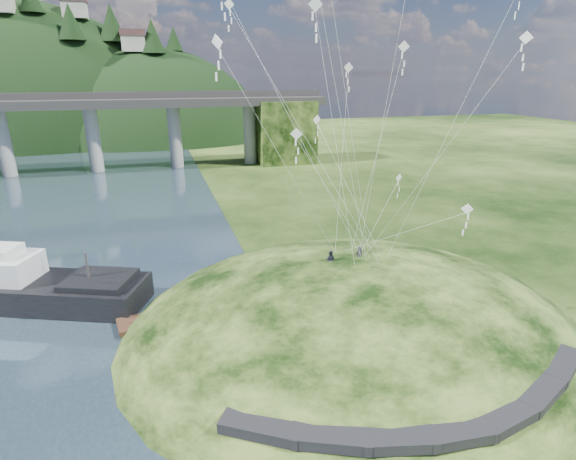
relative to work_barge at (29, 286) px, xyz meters
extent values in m
plane|color=black|center=(16.46, -13.36, -1.65)|extent=(320.00, 320.00, 0.00)
ellipsoid|color=black|center=(24.46, -11.36, -3.15)|extent=(36.00, 32.00, 13.00)
cube|color=black|center=(14.96, -21.36, 0.38)|extent=(4.32, 3.62, 0.71)
cube|color=black|center=(17.96, -23.01, 0.44)|extent=(4.10, 2.97, 0.61)
cube|color=black|center=(20.96, -24.01, 0.43)|extent=(3.85, 2.37, 0.62)
cube|color=black|center=(23.96, -24.46, 0.39)|extent=(3.62, 1.83, 0.66)
cube|color=black|center=(26.96, -24.26, 0.40)|extent=(3.82, 2.27, 0.68)
cube|color=black|center=(29.96, -23.31, 0.49)|extent=(4.11, 2.97, 0.71)
cube|color=black|center=(32.96, -21.76, 0.52)|extent=(4.26, 3.43, 0.66)
cylinder|color=gray|center=(-15.54, 56.64, 4.85)|extent=(2.60, 2.60, 13.00)
cylinder|color=gray|center=(-0.04, 56.64, 4.85)|extent=(2.60, 2.60, 13.00)
cylinder|color=gray|center=(15.46, 56.64, 4.85)|extent=(2.60, 2.60, 13.00)
cylinder|color=gray|center=(30.96, 56.64, 4.85)|extent=(2.60, 2.60, 13.00)
cube|color=black|center=(38.46, 56.64, 4.85)|extent=(12.00, 11.00, 13.00)
ellipsoid|color=black|center=(-23.54, 112.64, -7.65)|extent=(96.00, 68.00, 88.00)
ellipsoid|color=black|center=(11.46, 104.64, -11.65)|extent=(76.00, 56.00, 72.00)
cone|color=black|center=(-5.98, 93.73, 28.93)|extent=(6.47, 6.47, 8.51)
cone|color=black|center=(3.25, 100.63, 29.58)|extent=(7.13, 7.13, 9.38)
cone|color=black|center=(13.35, 95.67, 26.22)|extent=(6.56, 6.56, 8.63)
cone|color=black|center=(19.24, 101.27, 26.03)|extent=(4.88, 4.88, 6.42)
cube|color=beige|center=(-5.54, 102.64, 32.53)|extent=(6.00, 5.00, 4.00)
cube|color=beige|center=(8.46, 96.64, 24.23)|extent=(6.00, 5.00, 4.00)
cube|color=#543130|center=(8.46, 96.64, 26.93)|extent=(6.40, 5.40, 1.60)
cube|color=black|center=(0.31, -0.13, -0.54)|extent=(19.34, 11.92, 2.22)
cube|color=silver|center=(-2.06, 0.85, 1.43)|extent=(6.97, 5.76, 2.39)
cube|color=black|center=(5.84, -2.41, 0.83)|extent=(6.37, 5.91, 0.51)
cylinder|color=#2D2B2B|center=(5.05, -2.08, 1.94)|extent=(0.21, 0.21, 2.56)
cube|color=#311D14|center=(14.41, -5.81, -1.18)|extent=(14.64, 4.69, 0.36)
cylinder|color=#311D14|center=(8.30, -6.86, -1.44)|extent=(0.31, 0.31, 1.03)
cylinder|color=#311D14|center=(11.35, -6.34, -1.44)|extent=(0.31, 0.31, 1.03)
cylinder|color=#311D14|center=(14.41, -5.81, -1.44)|extent=(0.31, 0.31, 1.03)
cylinder|color=#311D14|center=(17.46, -5.28, -1.44)|extent=(0.31, 0.31, 1.03)
cylinder|color=#311D14|center=(20.51, -4.76, -1.44)|extent=(0.31, 0.31, 1.03)
imported|color=#242831|center=(25.70, -9.21, 4.10)|extent=(0.62, 0.43, 1.65)
imported|color=#242831|center=(23.27, -9.27, 4.07)|extent=(0.97, 0.93, 1.57)
cube|color=white|center=(28.49, -8.68, 18.52)|extent=(0.75, 0.33, 0.79)
cube|color=white|center=(28.49, -8.68, 17.96)|extent=(0.10, 0.04, 0.46)
cube|color=white|center=(28.49, -8.68, 17.40)|extent=(0.10, 0.04, 0.46)
cube|color=white|center=(28.49, -8.68, 16.84)|extent=(0.10, 0.04, 0.46)
cube|color=white|center=(24.26, -2.97, 13.15)|extent=(0.74, 0.36, 0.78)
cube|color=white|center=(24.26, -2.97, 12.59)|extent=(0.09, 0.08, 0.46)
cube|color=white|center=(24.26, -2.97, 12.03)|extent=(0.09, 0.08, 0.46)
cube|color=white|center=(24.26, -2.97, 11.46)|extent=(0.09, 0.08, 0.46)
cube|color=white|center=(20.21, -10.13, 12.99)|extent=(0.74, 0.40, 0.79)
cube|color=white|center=(20.21, -10.13, 12.42)|extent=(0.11, 0.04, 0.47)
cube|color=white|center=(20.21, -10.13, 11.85)|extent=(0.11, 0.04, 0.47)
cube|color=white|center=(20.21, -10.13, 11.28)|extent=(0.11, 0.04, 0.47)
cube|color=white|center=(31.20, -15.81, 20.31)|extent=(0.09, 0.06, 0.43)
cube|color=white|center=(31.20, -15.81, 19.78)|extent=(0.09, 0.06, 0.43)
cube|color=white|center=(20.29, -13.17, 20.30)|extent=(0.76, 0.32, 0.79)
cube|color=white|center=(20.29, -13.17, 19.73)|extent=(0.10, 0.03, 0.46)
cube|color=white|center=(20.29, -13.17, 19.16)|extent=(0.10, 0.03, 0.46)
cube|color=white|center=(20.29, -13.17, 18.60)|extent=(0.10, 0.03, 0.46)
cube|color=white|center=(15.96, -9.19, 20.54)|extent=(0.11, 0.04, 0.46)
cube|color=white|center=(15.96, -9.19, 19.98)|extent=(0.11, 0.04, 0.46)
cube|color=white|center=(32.58, -2.57, 7.66)|extent=(0.74, 0.29, 0.76)
cube|color=white|center=(32.58, -2.57, 7.12)|extent=(0.10, 0.07, 0.45)
cube|color=white|center=(32.58, -2.57, 6.57)|extent=(0.10, 0.07, 0.45)
cube|color=white|center=(32.58, -2.57, 6.02)|extent=(0.10, 0.07, 0.45)
cube|color=white|center=(26.23, -4.49, 17.20)|extent=(0.76, 0.16, 0.76)
cube|color=white|center=(26.23, -4.49, 16.66)|extent=(0.10, 0.03, 0.44)
cube|color=white|center=(26.23, -4.49, 16.12)|extent=(0.10, 0.03, 0.44)
cube|color=white|center=(26.23, -4.49, 15.58)|extent=(0.10, 0.03, 0.44)
cube|color=white|center=(31.42, -16.64, 18.62)|extent=(0.45, 0.60, 0.70)
cube|color=white|center=(31.42, -16.64, 18.11)|extent=(0.08, 0.07, 0.42)
cube|color=white|center=(31.42, -16.64, 17.60)|extent=(0.08, 0.07, 0.42)
cube|color=white|center=(31.42, -16.64, 17.10)|extent=(0.08, 0.07, 0.42)
cube|color=white|center=(30.64, -14.75, 8.29)|extent=(0.65, 0.48, 0.77)
cube|color=white|center=(30.64, -14.75, 7.74)|extent=(0.10, 0.06, 0.45)
cube|color=white|center=(30.64, -14.75, 7.20)|extent=(0.10, 0.06, 0.45)
cube|color=white|center=(30.64, -14.75, 6.65)|extent=(0.10, 0.06, 0.45)
cube|color=white|center=(16.80, -6.00, 21.08)|extent=(0.70, 0.16, 0.70)
cube|color=white|center=(16.80, -6.00, 20.59)|extent=(0.09, 0.05, 0.41)
cube|color=white|center=(16.80, -6.00, 20.09)|extent=(0.09, 0.05, 0.41)
cube|color=white|center=(16.80, -6.00, 19.59)|extent=(0.09, 0.05, 0.41)
cube|color=white|center=(14.88, -12.99, 18.32)|extent=(0.50, 0.69, 0.78)
cube|color=white|center=(14.88, -12.99, 17.74)|extent=(0.10, 0.08, 0.47)
cube|color=white|center=(14.88, -12.99, 17.16)|extent=(0.10, 0.08, 0.47)
cube|color=white|center=(14.88, -12.99, 16.58)|extent=(0.10, 0.08, 0.47)
camera|label=1|loc=(11.17, -38.64, 16.74)|focal=28.00mm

